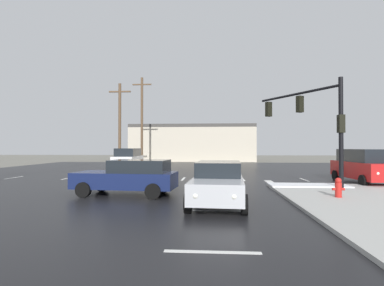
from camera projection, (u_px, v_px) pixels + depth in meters
ground_plane at (213, 179)px, 20.09m from camera, size 120.00×120.00×0.00m
road_asphalt at (213, 179)px, 20.09m from camera, size 44.00×44.00×0.02m
snow_strip_curbside at (308, 185)px, 15.75m from camera, size 4.00×1.60×0.06m
lane_markings at (232, 182)px, 18.63m from camera, size 36.15×36.15×0.01m
traffic_signal_mast at (313, 116)px, 16.48m from camera, size 3.24×5.22×5.54m
fire_hydrant at (338, 187)px, 12.12m from camera, size 0.48×0.26×0.79m
strip_building_background at (193, 143)px, 47.98m from camera, size 19.01×8.00×5.64m
suv_white at (128, 158)px, 28.96m from camera, size 2.22×4.86×2.03m
suv_red at (365, 165)px, 17.64m from camera, size 2.34×4.90×2.03m
sedan_silver at (218, 182)px, 11.29m from camera, size 2.25×4.62×1.58m
sedan_navy at (129, 177)px, 13.39m from camera, size 4.64×2.29×1.58m
utility_pole_far at (120, 124)px, 29.68m from camera, size 2.20×0.28×8.48m
utility_pole_distant at (142, 120)px, 34.52m from camera, size 2.20×0.28×10.21m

